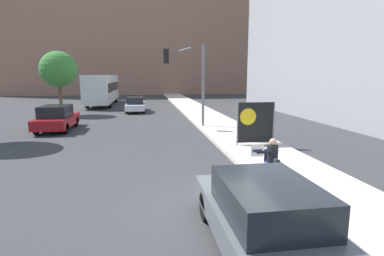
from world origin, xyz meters
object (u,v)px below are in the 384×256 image
(protest_banner, at_px, (255,122))
(city_bus_on_road, at_px, (103,88))
(pedestrian_behind, at_px, (257,124))
(seated_protester, at_px, (273,157))
(car_on_road_nearest, at_px, (57,118))
(car_on_road_midblock, at_px, (135,104))
(traffic_light_pole, at_px, (189,72))
(street_tree_midblock, at_px, (58,69))
(parked_car_curbside, at_px, (264,216))

(protest_banner, relative_size, city_bus_on_road, 0.16)
(pedestrian_behind, bearing_deg, protest_banner, -55.90)
(seated_protester, relative_size, city_bus_on_road, 0.10)
(car_on_road_nearest, xyz_separation_m, city_bus_on_road, (0.59, 16.67, 1.19))
(protest_banner, height_order, car_on_road_nearest, protest_banner)
(car_on_road_midblock, bearing_deg, pedestrian_behind, -67.58)
(pedestrian_behind, xyz_separation_m, car_on_road_nearest, (-10.60, 5.75, -0.26))
(pedestrian_behind, xyz_separation_m, traffic_light_pole, (-2.57, 4.95, 2.52))
(traffic_light_pole, bearing_deg, protest_banner, -67.39)
(traffic_light_pole, bearing_deg, pedestrian_behind, -62.56)
(traffic_light_pole, distance_m, car_on_road_nearest, 8.53)
(street_tree_midblock, bearing_deg, protest_banner, -49.13)
(pedestrian_behind, relative_size, car_on_road_nearest, 0.39)
(protest_banner, height_order, city_bus_on_road, city_bus_on_road)
(parked_car_curbside, bearing_deg, traffic_light_pole, 87.60)
(street_tree_midblock, bearing_deg, traffic_light_pole, -40.80)
(seated_protester, bearing_deg, car_on_road_nearest, 115.57)
(city_bus_on_road, bearing_deg, traffic_light_pole, -66.94)
(city_bus_on_road, bearing_deg, car_on_road_nearest, -92.02)
(seated_protester, relative_size, street_tree_midblock, 0.23)
(parked_car_curbside, distance_m, car_on_road_midblock, 23.50)
(seated_protester, distance_m, car_on_road_nearest, 14.14)
(protest_banner, distance_m, parked_car_curbside, 8.46)
(parked_car_curbside, height_order, street_tree_midblock, street_tree_midblock)
(car_on_road_nearest, height_order, car_on_road_midblock, car_on_road_nearest)
(protest_banner, height_order, car_on_road_midblock, protest_banner)
(pedestrian_behind, height_order, car_on_road_nearest, pedestrian_behind)
(city_bus_on_road, bearing_deg, seated_protester, -72.64)
(car_on_road_nearest, bearing_deg, city_bus_on_road, 87.98)
(seated_protester, bearing_deg, city_bus_on_road, 92.51)
(seated_protester, bearing_deg, car_on_road_midblock, 88.45)
(protest_banner, xyz_separation_m, car_on_road_nearest, (-10.30, 6.27, -0.43))
(traffic_light_pole, height_order, city_bus_on_road, traffic_light_pole)
(car_on_road_midblock, bearing_deg, seated_protester, -76.70)
(traffic_light_pole, xyz_separation_m, city_bus_on_road, (-7.44, 17.47, -1.59))
(traffic_light_pole, height_order, car_on_road_nearest, traffic_light_pole)
(seated_protester, bearing_deg, traffic_light_pole, 81.68)
(car_on_road_midblock, distance_m, street_tree_midblock, 7.06)
(traffic_light_pole, bearing_deg, city_bus_on_road, 113.06)
(protest_banner, distance_m, car_on_road_midblock, 16.43)
(car_on_road_midblock, bearing_deg, protest_banner, -69.22)
(seated_protester, relative_size, pedestrian_behind, 0.74)
(seated_protester, relative_size, parked_car_curbside, 0.28)
(car_on_road_nearest, height_order, street_tree_midblock, street_tree_midblock)
(city_bus_on_road, bearing_deg, pedestrian_behind, -65.95)
(pedestrian_behind, distance_m, protest_banner, 0.62)
(parked_car_curbside, distance_m, city_bus_on_road, 31.68)
(pedestrian_behind, xyz_separation_m, city_bus_on_road, (-10.01, 22.43, 0.93))
(protest_banner, relative_size, car_on_road_midblock, 0.42)
(car_on_road_midblock, bearing_deg, traffic_light_pole, -70.24)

